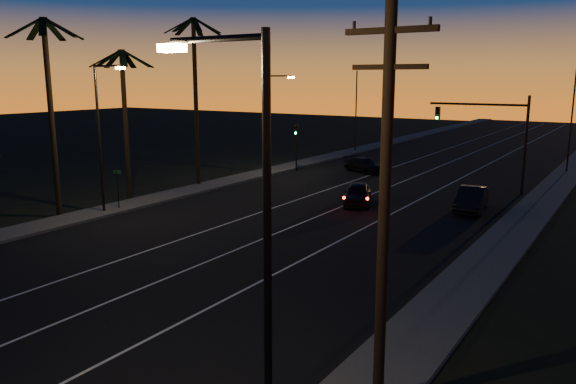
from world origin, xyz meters
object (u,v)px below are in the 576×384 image
Objects in this scene: lead_car at (358,194)px; signal_mast at (492,126)px; cross_car at (364,165)px; right_car at (472,199)px; utility_pole at (385,200)px.

signal_mast is at bearing 56.96° from lead_car.
lead_car is 13.17m from cross_car.
right_car is (0.71, -7.17, -4.03)m from signal_mast.
cross_car is at bearing 113.24° from lead_car.
utility_pole is at bearing -81.53° from signal_mast.
signal_mast is 1.55× the size of cross_car.
right_car reaches higher than cross_car.
lead_car is (-10.54, 20.65, -4.59)m from utility_pole.
signal_mast is 12.33m from cross_car.
utility_pole is at bearing -64.34° from cross_car.
utility_pole reaches higher than lead_car.
signal_mast reaches higher than right_car.
signal_mast is 11.86m from lead_car.
cross_car is (-5.20, 12.10, -0.09)m from lead_car.
signal_mast reaches higher than cross_car.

